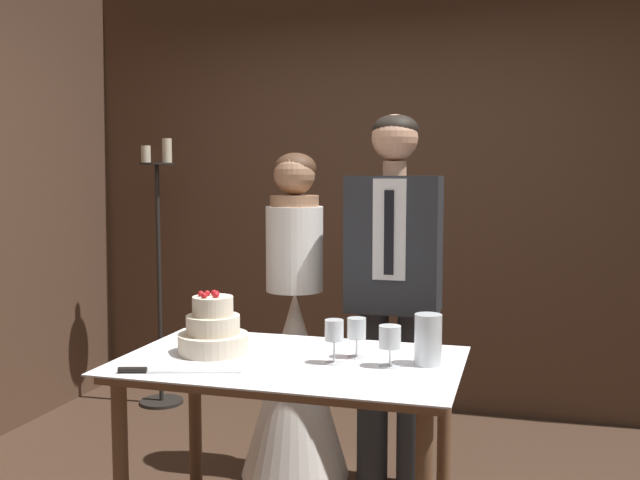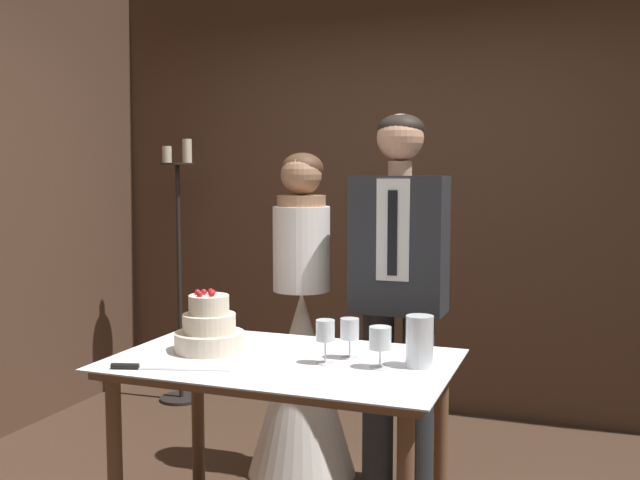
# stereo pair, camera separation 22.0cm
# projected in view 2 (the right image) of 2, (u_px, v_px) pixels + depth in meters

# --- Properties ---
(wall_back) EXTENTS (4.47, 0.12, 2.91)m
(wall_back) POSITION_uv_depth(u_px,v_px,m) (423.00, 181.00, 4.50)
(wall_back) COLOR #513828
(wall_back) RESTS_ON ground_plane
(cake_table) EXTENTS (1.27, 0.78, 0.80)m
(cake_table) POSITION_uv_depth(u_px,v_px,m) (283.00, 386.00, 2.69)
(cake_table) COLOR brown
(cake_table) RESTS_ON ground_plane
(tiered_cake) EXTENTS (0.27, 0.27, 0.24)m
(tiered_cake) POSITION_uv_depth(u_px,v_px,m) (209.00, 329.00, 2.79)
(tiered_cake) COLOR beige
(tiered_cake) RESTS_ON cake_table
(cake_knife) EXTENTS (0.42, 0.14, 0.02)m
(cake_knife) POSITION_uv_depth(u_px,v_px,m) (147.00, 367.00, 2.53)
(cake_knife) COLOR silver
(cake_knife) RESTS_ON cake_table
(wine_glass_near) EXTENTS (0.08, 0.08, 0.15)m
(wine_glass_near) POSITION_uv_depth(u_px,v_px,m) (380.00, 339.00, 2.54)
(wine_glass_near) COLOR silver
(wine_glass_near) RESTS_ON cake_table
(wine_glass_middle) EXTENTS (0.07, 0.07, 0.15)m
(wine_glass_middle) POSITION_uv_depth(u_px,v_px,m) (350.00, 331.00, 2.68)
(wine_glass_middle) COLOR silver
(wine_glass_middle) RESTS_ON cake_table
(wine_glass_far) EXTENTS (0.07, 0.07, 0.16)m
(wine_glass_far) POSITION_uv_depth(u_px,v_px,m) (325.00, 333.00, 2.60)
(wine_glass_far) COLOR silver
(wine_glass_far) RESTS_ON cake_table
(hurricane_candle) EXTENTS (0.10, 0.10, 0.19)m
(hurricane_candle) POSITION_uv_depth(u_px,v_px,m) (420.00, 342.00, 2.56)
(hurricane_candle) COLOR silver
(hurricane_candle) RESTS_ON cake_table
(bride) EXTENTS (0.54, 0.54, 1.60)m
(bride) POSITION_uv_depth(u_px,v_px,m) (302.00, 358.00, 3.53)
(bride) COLOR white
(bride) RESTS_ON ground_plane
(groom) EXTENTS (0.43, 0.25, 1.77)m
(groom) POSITION_uv_depth(u_px,v_px,m) (399.00, 279.00, 3.33)
(groom) COLOR #282B30
(groom) RESTS_ON ground_plane
(candle_stand) EXTENTS (0.28, 0.28, 1.72)m
(candle_stand) POSITION_uv_depth(u_px,v_px,m) (180.00, 282.00, 4.67)
(candle_stand) COLOR black
(candle_stand) RESTS_ON ground_plane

